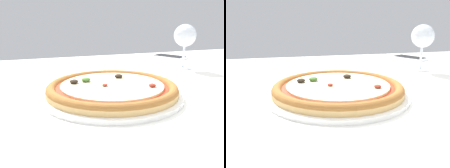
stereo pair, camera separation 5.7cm
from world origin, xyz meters
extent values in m
cube|color=brown|center=(0.00, 0.00, 0.73)|extent=(1.38, 1.10, 0.04)
cube|color=white|center=(0.00, 0.00, 0.75)|extent=(1.48, 1.20, 0.01)
cylinder|color=white|center=(-0.23, 0.00, 0.75)|extent=(0.33, 0.33, 0.01)
cylinder|color=#E0B26B|center=(-0.23, 0.00, 0.77)|extent=(0.30, 0.30, 0.01)
torus|color=#A3662D|center=(-0.23, 0.00, 0.77)|extent=(0.30, 0.30, 0.02)
cylinder|color=#BC381E|center=(-0.23, 0.00, 0.77)|extent=(0.26, 0.26, 0.00)
cylinder|color=beige|center=(-0.23, 0.00, 0.78)|extent=(0.24, 0.24, 0.00)
ellipsoid|color=#A83323|center=(-0.16, -0.05, 0.78)|extent=(0.02, 0.02, 0.01)
ellipsoid|color=#2D2319|center=(-0.31, 0.03, 0.78)|extent=(0.02, 0.02, 0.01)
ellipsoid|color=#A83323|center=(-0.25, -0.01, 0.78)|extent=(0.01, 0.01, 0.01)
ellipsoid|color=#2D2319|center=(-0.20, 0.05, 0.78)|extent=(0.02, 0.02, 0.01)
ellipsoid|color=#4C7A33|center=(-0.28, 0.04, 0.78)|extent=(0.02, 0.02, 0.01)
cylinder|color=silver|center=(0.11, 0.22, 0.75)|extent=(0.06, 0.06, 0.00)
cylinder|color=silver|center=(0.11, 0.22, 0.79)|extent=(0.01, 0.01, 0.08)
sphere|color=silver|center=(0.11, 0.22, 0.87)|extent=(0.08, 0.08, 0.08)
cube|color=white|center=(0.18, 0.43, 0.75)|extent=(0.13, 0.16, 0.01)
cube|color=black|center=(0.18, 0.43, 0.76)|extent=(0.12, 0.14, 0.00)
camera|label=1|loc=(-0.41, -0.52, 0.93)|focal=40.00mm
camera|label=2|loc=(-0.36, -0.54, 0.93)|focal=40.00mm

